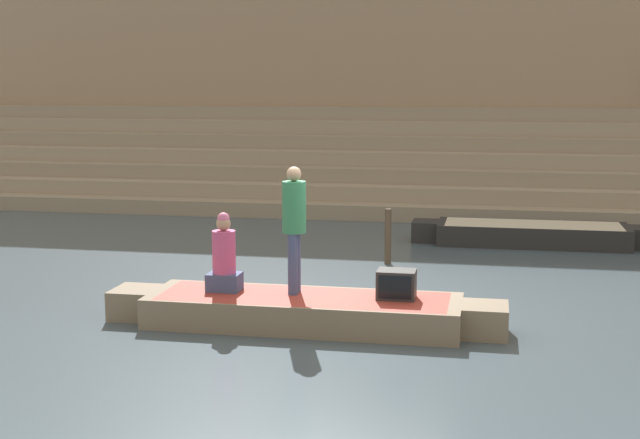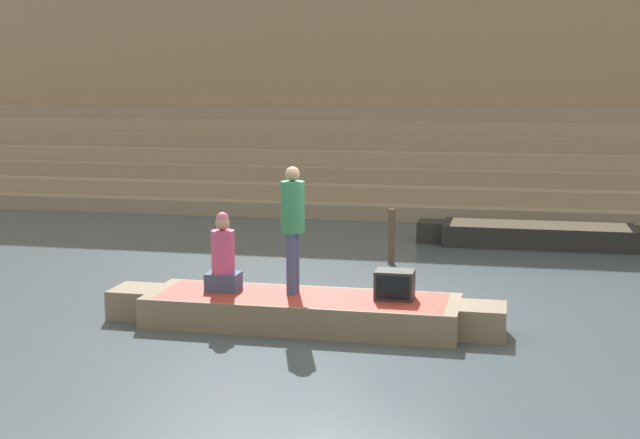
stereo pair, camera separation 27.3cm
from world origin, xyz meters
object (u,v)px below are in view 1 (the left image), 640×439
object	(u,v)px
person_rowing	(224,259)
mooring_post	(388,236)
tv_set	(396,284)
moored_boat_shore	(532,233)
rowboat_main	(303,310)
person_standing	(294,220)

from	to	relation	value
person_rowing	mooring_post	distance (m)	4.73
tv_set	moored_boat_shore	distance (m)	7.23
moored_boat_shore	mooring_post	size ratio (longest dim) A/B	4.82
tv_set	rowboat_main	bearing A→B (deg)	-166.30
person_standing	person_rowing	xyz separation A→B (m)	(-1.02, -0.04, -0.58)
rowboat_main	person_rowing	size ratio (longest dim) A/B	4.96
person_standing	rowboat_main	bearing A→B (deg)	-41.69
rowboat_main	mooring_post	distance (m)	4.53
person_standing	mooring_post	world-z (taller)	person_standing
rowboat_main	person_standing	size ratio (longest dim) A/B	3.12
rowboat_main	tv_set	world-z (taller)	tv_set
person_standing	mooring_post	distance (m)	4.49
person_rowing	tv_set	bearing A→B (deg)	5.36
moored_boat_shore	rowboat_main	bearing A→B (deg)	-115.97
person_rowing	tv_set	xyz separation A→B (m)	(2.47, 0.00, -0.26)
rowboat_main	mooring_post	world-z (taller)	mooring_post
tv_set	moored_boat_shore	xyz separation A→B (m)	(2.10, 6.90, -0.39)
moored_boat_shore	mooring_post	world-z (taller)	mooring_post
rowboat_main	moored_boat_shore	world-z (taller)	moored_boat_shore
person_rowing	tv_set	distance (m)	2.48
person_standing	moored_boat_shore	distance (m)	7.83
person_standing	tv_set	world-z (taller)	person_standing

